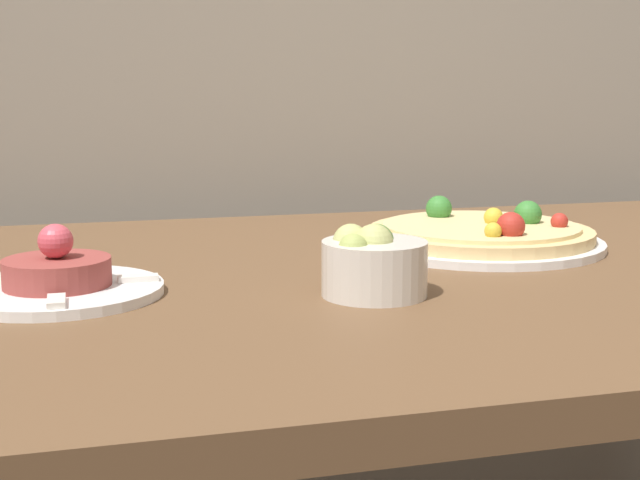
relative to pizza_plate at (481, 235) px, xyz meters
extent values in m
cube|color=brown|center=(-0.13, -0.09, -0.03)|extent=(1.46, 0.86, 0.03)
cylinder|color=white|center=(0.00, 0.00, -0.01)|extent=(0.31, 0.31, 0.01)
cylinder|color=#E5C17F|center=(0.00, 0.00, 0.00)|extent=(0.28, 0.28, 0.01)
cylinder|color=beige|center=(0.00, 0.00, 0.01)|extent=(0.25, 0.25, 0.00)
sphere|color=#B22D23|center=(0.09, -0.04, 0.02)|extent=(0.02, 0.02, 0.02)
sphere|color=#B22D23|center=(0.00, -0.08, 0.02)|extent=(0.03, 0.03, 0.03)
sphere|color=gold|center=(0.02, 0.01, 0.02)|extent=(0.02, 0.02, 0.02)
sphere|color=#387F33|center=(0.06, 0.00, 0.02)|extent=(0.04, 0.04, 0.04)
sphere|color=#387F33|center=(-0.03, 0.08, 0.02)|extent=(0.04, 0.04, 0.04)
sphere|color=gold|center=(-0.03, -0.09, 0.02)|extent=(0.02, 0.02, 0.02)
cylinder|color=white|center=(-0.52, -0.13, -0.01)|extent=(0.21, 0.21, 0.01)
cylinder|color=#933D38|center=(-0.52, -0.13, 0.01)|extent=(0.10, 0.10, 0.03)
sphere|color=#DB4C5B|center=(-0.52, -0.13, 0.04)|extent=(0.03, 0.03, 0.03)
cube|color=white|center=(-0.44, -0.13, 0.00)|extent=(0.04, 0.02, 0.01)
cube|color=white|center=(-0.52, -0.06, 0.00)|extent=(0.02, 0.04, 0.01)
cube|color=white|center=(-0.52, -0.21, 0.00)|extent=(0.02, 0.04, 0.01)
cylinder|color=silver|center=(-0.22, -0.21, 0.01)|extent=(0.10, 0.10, 0.05)
sphere|color=#668E42|center=(-0.21, -0.20, 0.04)|extent=(0.04, 0.04, 0.04)
sphere|color=#B7BC70|center=(-0.22, -0.21, 0.04)|extent=(0.04, 0.04, 0.04)
sphere|color=#B7BC70|center=(-0.24, -0.20, 0.04)|extent=(0.04, 0.04, 0.04)
sphere|color=#A3B25B|center=(-0.24, -0.23, 0.04)|extent=(0.03, 0.03, 0.03)
camera|label=1|loc=(-0.49, -1.02, 0.19)|focal=50.00mm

